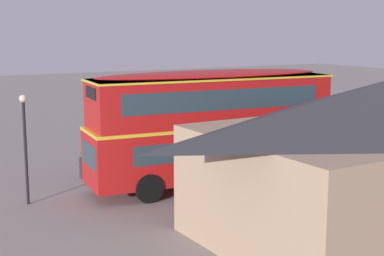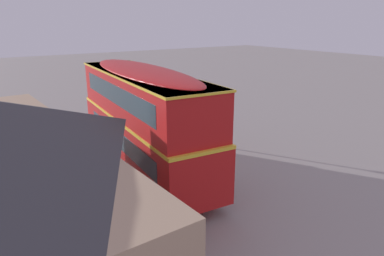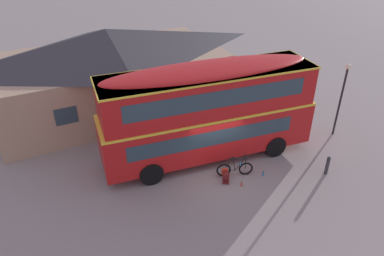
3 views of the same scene
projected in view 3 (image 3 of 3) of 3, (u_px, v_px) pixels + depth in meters
ground_plane at (215, 171)px, 17.40m from camera, size 120.00×120.00×0.00m
double_decker_bus at (208, 109)px, 17.14m from camera, size 10.45×3.36×4.79m
touring_bicycle at (234, 169)px, 16.89m from camera, size 1.66×0.69×1.04m
backpack_on_ground at (226, 178)px, 16.46m from camera, size 0.36×0.34×0.57m
water_bottle_blue_sports at (263, 174)px, 16.98m from camera, size 0.08×0.08×0.26m
water_bottle_red_squeeze at (241, 184)px, 16.39m from camera, size 0.08×0.08×0.23m
pub_building at (110, 70)px, 21.68m from camera, size 13.75×7.70×4.97m
street_lamp at (342, 92)px, 18.96m from camera, size 0.28×0.28×4.10m
kerb_bollard at (327, 165)px, 16.96m from camera, size 0.16×0.16×0.97m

